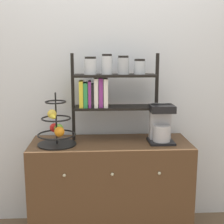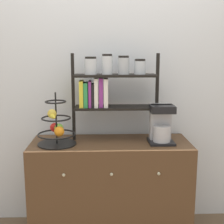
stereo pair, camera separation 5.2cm
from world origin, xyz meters
name	(u,v)px [view 2 (the right image)]	position (x,y,z in m)	size (l,w,h in m)	color
wall_back	(109,74)	(0.00, 0.52, 1.30)	(7.00, 0.05, 2.60)	silver
sideboard	(110,188)	(0.00, 0.24, 0.39)	(1.26, 0.49, 0.78)	#4C331E
coffee_maker	(161,124)	(0.40, 0.22, 0.93)	(0.19, 0.20, 0.30)	black
fruit_stand	(56,128)	(-0.42, 0.19, 0.91)	(0.30, 0.30, 0.40)	black
shelf_hutch	(107,85)	(-0.03, 0.32, 1.22)	(0.69, 0.20, 0.69)	black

